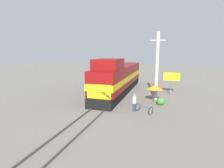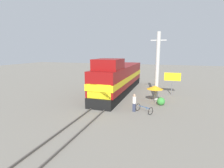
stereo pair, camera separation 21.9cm
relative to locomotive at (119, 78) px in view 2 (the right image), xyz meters
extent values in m
plane|color=slate|center=(0.00, -3.94, -2.09)|extent=(120.00, 120.00, 0.00)
cube|color=#4C4742|center=(-0.72, -3.94, -2.02)|extent=(0.08, 36.19, 0.15)
cube|color=#4C4742|center=(0.72, -3.94, -2.02)|extent=(0.08, 36.19, 0.15)
cube|color=black|center=(0.00, 0.52, -1.54)|extent=(2.81, 16.84, 1.10)
cube|color=maroon|center=(0.00, 0.52, 0.37)|extent=(3.06, 16.17, 2.72)
cube|color=yellow|center=(0.00, 0.52, 0.10)|extent=(3.10, 16.34, 0.70)
cube|color=yellow|center=(0.00, -6.38, -0.24)|extent=(2.60, 2.36, 1.50)
cube|color=maroon|center=(0.00, -4.53, 2.33)|extent=(2.87, 3.71, 1.19)
cylinder|color=#B2B2AD|center=(5.27, -1.91, 1.96)|extent=(0.47, 0.47, 8.10)
cube|color=#B2B2AD|center=(5.27, -1.91, 5.04)|extent=(1.80, 0.12, 0.12)
cylinder|color=#4C4C4C|center=(5.20, -3.26, -1.15)|extent=(0.05, 0.05, 1.89)
cone|color=orange|center=(5.20, -3.26, -0.31)|extent=(1.86, 1.86, 0.42)
cube|color=#595959|center=(7.11, 1.20, -1.12)|extent=(0.12, 0.12, 1.95)
cube|color=yellow|center=(7.11, 1.20, 0.40)|extent=(2.13, 0.08, 1.08)
sphere|color=#388C38|center=(5.97, -4.12, -1.66)|extent=(0.88, 0.88, 0.88)
cube|color=#2D3347|center=(3.56, -7.10, -1.67)|extent=(0.30, 0.20, 0.85)
cylinder|color=silver|center=(3.56, -7.10, -0.91)|extent=(0.34, 0.34, 0.67)
sphere|color=tan|center=(3.56, -7.10, -0.45)|extent=(0.25, 0.25, 0.25)
torus|color=black|center=(5.21, -7.49, -1.74)|extent=(0.41, 0.64, 0.72)
torus|color=black|center=(3.87, -6.71, -1.74)|extent=(0.41, 0.64, 0.72)
cube|color=#194C99|center=(4.54, -7.10, -1.53)|extent=(1.16, 0.71, 0.04)
cylinder|color=#194C99|center=(4.78, -7.24, -1.61)|extent=(0.04, 0.04, 0.30)
camera|label=1|loc=(6.43, -23.50, 3.80)|focal=28.00mm
camera|label=2|loc=(6.64, -23.44, 3.80)|focal=28.00mm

